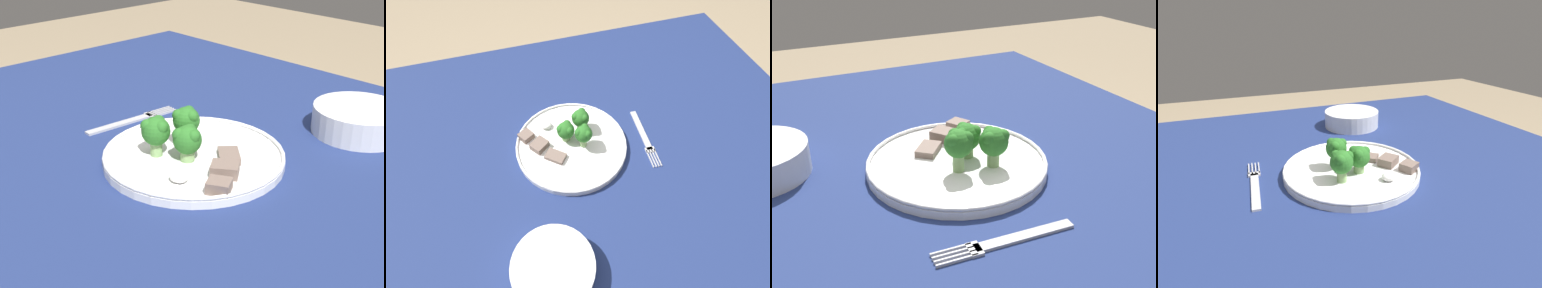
% 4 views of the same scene
% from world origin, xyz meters
% --- Properties ---
extents(table, '(1.22, 0.98, 0.74)m').
position_xyz_m(table, '(0.00, 0.00, 0.64)').
color(table, navy).
rests_on(table, ground_plane).
extents(dinner_plate, '(0.28, 0.28, 0.02)m').
position_xyz_m(dinner_plate, '(0.05, -0.03, 0.75)').
color(dinner_plate, white).
rests_on(dinner_plate, table).
extents(fork, '(0.03, 0.18, 0.00)m').
position_xyz_m(fork, '(-0.14, -0.01, 0.74)').
color(fork, '#B2B2B7').
rests_on(fork, table).
extents(cream_bowl, '(0.16, 0.16, 0.05)m').
position_xyz_m(cream_bowl, '(0.16, 0.24, 0.76)').
color(cream_bowl, silver).
rests_on(cream_bowl, table).
extents(broccoli_floret_near_rim_left, '(0.05, 0.04, 0.06)m').
position_xyz_m(broccoli_floret_near_rim_left, '(0.01, -0.08, 0.79)').
color(broccoli_floret_near_rim_left, '#7FA866').
rests_on(broccoli_floret_near_rim_left, dinner_plate).
extents(broccoli_floret_center_left, '(0.04, 0.04, 0.07)m').
position_xyz_m(broccoli_floret_center_left, '(0.02, -0.02, 0.79)').
color(broccoli_floret_center_left, '#7FA866').
rests_on(broccoli_floret_center_left, dinner_plate).
extents(broccoli_floret_back_left, '(0.04, 0.04, 0.06)m').
position_xyz_m(broccoli_floret_back_left, '(0.06, -0.06, 0.78)').
color(broccoli_floret_back_left, '#7FA866').
rests_on(broccoli_floret_back_left, dinner_plate).
extents(meat_slice_front_slice, '(0.06, 0.05, 0.01)m').
position_xyz_m(meat_slice_front_slice, '(0.10, -0.01, 0.75)').
color(meat_slice_front_slice, '#756056').
rests_on(meat_slice_front_slice, dinner_plate).
extents(meat_slice_middle_slice, '(0.04, 0.04, 0.02)m').
position_xyz_m(meat_slice_middle_slice, '(0.15, -0.09, 0.76)').
color(meat_slice_middle_slice, '#756056').
rests_on(meat_slice_middle_slice, dinner_plate).
extents(meat_slice_rear_slice, '(0.05, 0.05, 0.02)m').
position_xyz_m(meat_slice_rear_slice, '(0.13, -0.05, 0.76)').
color(meat_slice_rear_slice, '#756056').
rests_on(meat_slice_rear_slice, dinner_plate).
extents(sauce_dollop, '(0.03, 0.03, 0.02)m').
position_xyz_m(sauce_dollop, '(0.10, -0.11, 0.76)').
color(sauce_dollop, white).
rests_on(sauce_dollop, dinner_plate).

